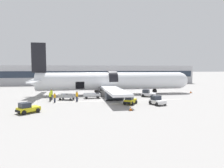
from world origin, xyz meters
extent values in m
plane|color=gray|center=(0.00, 0.00, 0.00)|extent=(500.00, 500.00, 0.00)
cube|color=silver|center=(2.36, -0.92, 0.00)|extent=(22.69, 0.70, 0.01)
cube|color=#B2B2B7|center=(0.00, 37.47, 3.19)|extent=(73.95, 9.09, 6.39)
cube|color=#232D3D|center=(0.00, 32.87, 3.51)|extent=(72.47, 0.16, 2.04)
cylinder|color=white|center=(2.54, 7.58, 2.79)|extent=(30.70, 3.67, 3.67)
sphere|color=white|center=(17.89, 7.58, 2.79)|extent=(3.49, 3.49, 3.49)
cone|color=white|center=(-12.81, 7.58, 2.79)|extent=(4.22, 3.38, 3.38)
cylinder|color=black|center=(2.54, 7.54, 3.12)|extent=(1.84, 3.68, 3.68)
cube|color=black|center=(-12.12, 7.58, 7.55)|extent=(2.75, 0.28, 5.86)
cube|color=white|center=(-12.07, 3.38, 3.15)|extent=(1.23, 8.39, 0.20)
cube|color=white|center=(-12.07, 11.77, 3.15)|extent=(1.23, 8.39, 0.20)
cube|color=white|center=(1.31, -0.46, 1.78)|extent=(2.92, 14.98, 0.40)
cube|color=white|center=(1.31, 15.62, 1.78)|extent=(2.92, 14.98, 0.40)
cylinder|color=#333842|center=(1.51, -0.55, 1.02)|extent=(3.06, 1.97, 1.97)
cylinder|color=#333842|center=(1.51, 15.70, 1.02)|extent=(3.06, 1.97, 1.97)
cube|color=black|center=(-4.21, 5.76, 2.14)|extent=(1.70, 0.12, 1.40)
cylinder|color=#56565B|center=(12.06, 7.58, 1.19)|extent=(0.22, 0.22, 1.36)
sphere|color=black|center=(12.06, 7.58, 0.51)|extent=(1.01, 1.01, 1.01)
cylinder|color=#56565B|center=(-0.53, 5.04, 1.19)|extent=(0.22, 0.22, 1.36)
sphere|color=black|center=(-0.53, 5.04, 0.51)|extent=(1.01, 1.01, 1.01)
cylinder|color=#56565B|center=(-0.53, 10.11, 1.19)|extent=(0.22, 0.22, 1.36)
sphere|color=black|center=(-0.53, 10.11, 0.51)|extent=(1.01, 1.01, 1.01)
cube|color=white|center=(7.10, -5.76, 0.49)|extent=(2.11, 2.62, 0.50)
cube|color=#232833|center=(6.99, -5.38, 1.04)|extent=(1.54, 1.35, 0.60)
cube|color=black|center=(6.77, -4.62, 0.39)|extent=(1.36, 0.50, 0.25)
sphere|color=black|center=(7.59, -4.81, 0.28)|extent=(0.56, 0.56, 0.56)
sphere|color=black|center=(6.19, -5.22, 0.28)|extent=(0.56, 0.56, 0.56)
sphere|color=black|center=(8.02, -6.30, 0.28)|extent=(0.56, 0.56, 0.56)
sphere|color=black|center=(6.62, -6.71, 0.28)|extent=(0.56, 0.56, 0.56)
cube|color=silver|center=(8.80, 2.67, 0.49)|extent=(3.11, 2.76, 0.51)
cube|color=#232833|center=(8.40, 2.91, 1.06)|extent=(1.73, 1.80, 0.61)
cube|color=black|center=(7.62, 3.38, 0.39)|extent=(0.85, 1.32, 0.26)
sphere|color=black|center=(8.42, 3.80, 0.28)|extent=(0.56, 0.56, 0.56)
sphere|color=black|center=(7.63, 2.47, 0.28)|extent=(0.56, 0.56, 0.56)
sphere|color=black|center=(9.97, 2.87, 0.28)|extent=(0.56, 0.56, 0.56)
sphere|color=black|center=(9.18, 1.55, 0.28)|extent=(0.56, 0.56, 0.56)
cube|color=yellow|center=(3.22, -4.49, 0.50)|extent=(2.40, 2.63, 0.53)
cube|color=#232833|center=(2.97, -4.82, 1.08)|extent=(1.46, 1.47, 0.63)
cube|color=black|center=(2.47, -5.48, 0.40)|extent=(0.94, 0.75, 0.26)
sphere|color=black|center=(2.28, -4.79, 0.28)|extent=(0.56, 0.56, 0.56)
sphere|color=black|center=(3.19, -5.48, 0.28)|extent=(0.56, 0.56, 0.56)
sphere|color=black|center=(3.25, -3.50, 0.28)|extent=(0.56, 0.56, 0.56)
sphere|color=black|center=(4.17, -4.18, 0.28)|extent=(0.56, 0.56, 0.56)
cube|color=yellow|center=(-10.72, -8.11, 0.48)|extent=(2.85, 2.64, 0.49)
cube|color=#232833|center=(-11.07, -8.39, 1.03)|extent=(1.61, 1.61, 0.60)
cube|color=black|center=(-11.77, -8.94, 0.39)|extent=(0.84, 1.02, 0.25)
sphere|color=black|center=(-11.80, -8.15, 0.28)|extent=(0.56, 0.56, 0.56)
sphere|color=black|center=(-11.02, -9.15, 0.28)|extent=(0.56, 0.56, 0.56)
sphere|color=black|center=(-10.43, -7.07, 0.28)|extent=(0.56, 0.56, 0.56)
sphere|color=black|center=(-9.64, -8.08, 0.28)|extent=(0.56, 0.56, 0.56)
cube|color=#999BA0|center=(-6.59, 1.55, 0.47)|extent=(3.00, 2.16, 0.05)
cube|color=#999BA0|center=(-5.33, 1.12, 0.75)|extent=(0.50, 1.29, 0.52)
cube|color=#999BA0|center=(-6.80, 0.94, 0.75)|extent=(2.53, 0.92, 0.52)
cube|color=#999BA0|center=(-6.38, 2.16, 0.75)|extent=(2.53, 0.92, 0.52)
cube|color=#333338|center=(-4.88, 0.96, 0.27)|extent=(0.88, 0.37, 0.06)
sphere|color=black|center=(-5.91, 0.60, 0.20)|extent=(0.40, 0.40, 0.40)
sphere|color=black|center=(-5.47, 1.88, 0.20)|extent=(0.40, 0.40, 0.40)
sphere|color=black|center=(-7.70, 1.22, 0.20)|extent=(0.40, 0.40, 0.40)
sphere|color=black|center=(-7.26, 2.50, 0.20)|extent=(0.40, 0.40, 0.40)
cube|color=black|center=(-6.61, 1.73, 0.75)|extent=(0.44, 0.25, 0.51)
cube|color=olive|center=(-5.87, 1.27, 0.68)|extent=(0.49, 0.44, 0.38)
cube|color=#1E2347|center=(-6.97, 1.90, 0.71)|extent=(0.52, 0.33, 0.44)
cube|color=#B7BABF|center=(-2.11, 2.57, 0.45)|extent=(3.09, 1.46, 0.05)
cube|color=#B7BABF|center=(-0.63, 2.64, 0.69)|extent=(0.12, 1.32, 0.44)
cube|color=#B7BABF|center=(-2.09, 1.94, 0.69)|extent=(2.97, 0.19, 0.44)
cube|color=#B7BABF|center=(-2.14, 3.20, 0.69)|extent=(2.97, 0.19, 0.44)
cube|color=#333338|center=(-0.15, 2.66, 0.26)|extent=(0.90, 0.12, 0.06)
sphere|color=black|center=(-1.02, 1.96, 0.20)|extent=(0.40, 0.40, 0.40)
sphere|color=black|center=(-1.08, 3.28, 0.20)|extent=(0.40, 0.40, 0.40)
sphere|color=black|center=(-3.14, 1.86, 0.20)|extent=(0.40, 0.40, 0.40)
sphere|color=black|center=(-3.20, 3.18, 0.20)|extent=(0.40, 0.40, 0.40)
cube|color=black|center=(-1.11, 2.68, 0.75)|extent=(0.57, 0.31, 0.56)
cube|color=black|center=(-2.83, 2.46, 0.67)|extent=(0.37, 0.24, 0.39)
cylinder|color=#2D2D33|center=(-9.20, 2.06, 0.45)|extent=(0.42, 0.42, 0.90)
cylinder|color=#CCE523|center=(-9.20, 2.06, 1.25)|extent=(0.54, 0.54, 0.71)
sphere|color=brown|center=(-9.20, 2.06, 1.73)|extent=(0.25, 0.25, 0.25)
cylinder|color=#CCE523|center=(-9.11, 2.29, 1.17)|extent=(0.17, 0.17, 0.65)
cylinder|color=#CCE523|center=(-9.29, 1.82, 1.17)|extent=(0.17, 0.17, 0.65)
cylinder|color=#1E2338|center=(-8.37, -0.73, 0.37)|extent=(0.37, 0.37, 0.75)
cylinder|color=orange|center=(-8.37, -0.73, 1.04)|extent=(0.47, 0.47, 0.59)
sphere|color=#9E7556|center=(-8.37, -0.73, 1.44)|extent=(0.21, 0.21, 0.21)
cylinder|color=orange|center=(-8.27, -0.54, 0.98)|extent=(0.15, 0.15, 0.54)
cylinder|color=orange|center=(-8.46, -0.92, 0.98)|extent=(0.15, 0.15, 0.54)
cylinder|color=#2D2D33|center=(-9.21, 0.35, 0.39)|extent=(0.40, 0.40, 0.77)
cylinder|color=#CCE523|center=(-9.21, 0.35, 1.08)|extent=(0.51, 0.51, 0.61)
sphere|color=#9E7556|center=(-9.21, 0.35, 1.49)|extent=(0.21, 0.21, 0.21)
cylinder|color=#CCE523|center=(-9.37, 0.50, 1.01)|extent=(0.16, 0.16, 0.56)
cylinder|color=#CCE523|center=(-9.06, 0.20, 1.01)|extent=(0.16, 0.16, 0.56)
cylinder|color=#1E2338|center=(-4.83, -0.41, 0.41)|extent=(0.38, 0.38, 0.83)
cylinder|color=orange|center=(-4.83, -0.41, 1.15)|extent=(0.49, 0.49, 0.65)
sphere|color=brown|center=(-4.83, -0.41, 1.59)|extent=(0.23, 0.23, 0.23)
cylinder|color=orange|center=(-4.76, -0.63, 1.08)|extent=(0.16, 0.16, 0.60)
cylinder|color=orange|center=(-4.91, -0.19, 1.08)|extent=(0.16, 0.16, 0.60)
cube|color=black|center=(20.10, 6.47, 0.01)|extent=(0.61, 0.61, 0.03)
cone|color=orange|center=(20.10, 6.47, 0.29)|extent=(0.45, 0.45, 0.57)
cylinder|color=white|center=(20.10, 6.47, 0.32)|extent=(0.26, 0.26, 0.07)
cube|color=black|center=(2.04, -9.00, 0.01)|extent=(0.57, 0.57, 0.03)
cone|color=orange|center=(2.04, -9.00, 0.28)|extent=(0.42, 0.42, 0.55)
cylinder|color=white|center=(2.04, -9.00, 0.31)|extent=(0.24, 0.24, 0.07)
camera|label=1|loc=(-4.83, -33.76, 5.49)|focal=32.00mm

